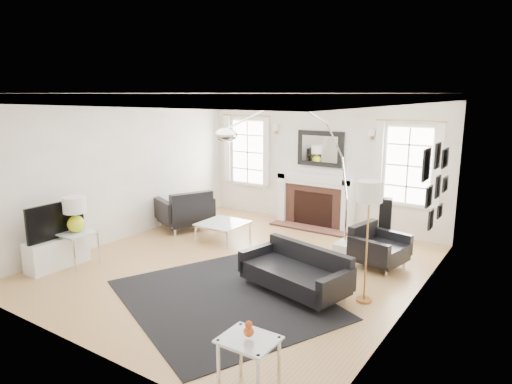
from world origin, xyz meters
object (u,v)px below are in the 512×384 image
Objects in this scene: coffee_table at (223,224)px; arc_floor_lamp at (288,175)px; armchair_left at (185,211)px; armchair_right at (377,248)px; sofa at (297,272)px; gourd_lamp at (75,212)px; fireplace at (315,201)px.

coffee_table is 1.85m from arc_floor_lamp.
armchair_right is (4.03, 0.18, -0.07)m from armchair_left.
gourd_lamp is at bearing -162.10° from sofa.
gourd_lamp is at bearing -116.86° from coffee_table.
armchair_right is 4.95m from gourd_lamp.
gourd_lamp is (-3.47, -1.12, 0.63)m from sofa.
sofa is at bearing -67.97° from fireplace.
sofa is at bearing -111.46° from armchair_right.
gourd_lamp is at bearing -117.26° from fireplace.
armchair_right reaches higher than sofa.
fireplace is 2.05× the size of coffee_table.
sofa is 1.80× the size of armchair_right.
coffee_table is 2.70m from gourd_lamp.
armchair_right is at bearing 68.54° from sofa.
fireplace is at bearing 39.18° from armchair_left.
fireplace is at bearing 102.83° from arc_floor_lamp.
sofa reaches higher than coffee_table.
fireplace is 3.41m from sofa.
armchair_right is (1.90, -1.56, -0.23)m from fireplace.
coffee_table is (-1.01, -1.92, -0.21)m from fireplace.
fireplace is 0.98× the size of sofa.
armchair_left is at bearing 88.54° from gourd_lamp.
fireplace is at bearing 112.03° from sofa.
armchair_right is 2.93m from coffee_table.
fireplace is 2.25m from arc_floor_lamp.
fireplace reaches higher than coffee_table.
arc_floor_lamp is (0.46, -2.01, 0.92)m from fireplace.
fireplace is 0.63× the size of arc_floor_lamp.
armchair_left reaches higher than sofa.
sofa is 2.96× the size of gourd_lamp.
arc_floor_lamp reaches higher than coffee_table.
arc_floor_lamp is (2.66, 2.26, 0.54)m from gourd_lamp.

